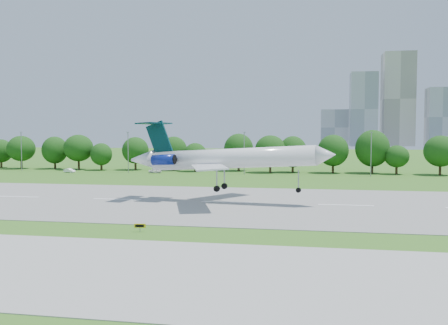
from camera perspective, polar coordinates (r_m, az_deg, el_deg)
ground at (r=69.64m, az=-20.03°, el=-6.77°), size 600.00×600.00×0.00m
runway at (r=91.79m, az=-12.11°, el=-4.16°), size 400.00×45.00×0.08m
tree_line at (r=155.13m, az=-2.65°, el=1.30°), size 288.40×8.40×10.40m
light_poles at (r=146.02m, az=-4.49°, el=1.22°), size 175.90×0.25×12.19m
skyline at (r=454.74m, az=18.69°, el=5.65°), size 127.00×52.00×80.00m
airliner at (r=85.88m, az=-0.32°, el=0.52°), size 36.89×26.65×12.18m
taxi_sign_right at (r=62.12m, az=-9.59°, el=-7.16°), size 1.42×0.37×0.99m
service_vehicle_a at (r=156.00m, az=-17.24°, el=-0.88°), size 4.01×2.54×1.25m
service_vehicle_b at (r=148.71m, az=-7.89°, el=-0.96°), size 3.84×1.70×1.28m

